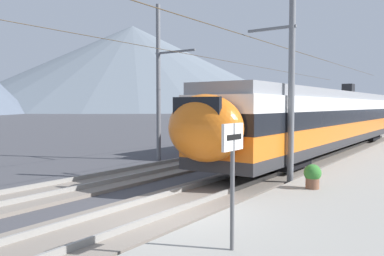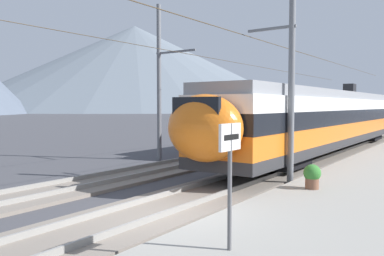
% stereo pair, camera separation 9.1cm
% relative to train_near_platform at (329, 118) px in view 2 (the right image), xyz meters
% --- Properties ---
extents(ground_plane, '(400.00, 400.00, 0.00)m').
position_rel_train_near_platform_xyz_m(ground_plane, '(-16.82, -0.88, -2.23)').
color(ground_plane, '#424247').
extents(track_near, '(120.00, 3.00, 0.28)m').
position_rel_train_near_platform_xyz_m(track_near, '(-16.82, -0.00, -2.16)').
color(track_near, slate).
rests_on(track_near, ground).
extents(track_far, '(120.00, 3.00, 0.28)m').
position_rel_train_near_platform_xyz_m(track_far, '(-16.82, 4.52, -2.16)').
color(track_far, slate).
rests_on(track_far, ground).
extents(train_near_platform, '(29.26, 3.02, 4.27)m').
position_rel_train_near_platform_xyz_m(train_near_platform, '(0.00, 0.00, 0.00)').
color(train_near_platform, '#2D2D30').
rests_on(train_near_platform, track_near).
extents(train_far_track, '(25.19, 2.93, 4.27)m').
position_rel_train_near_platform_xyz_m(train_far_track, '(5.29, 4.52, -0.01)').
color(train_far_track, '#2D2D30').
rests_on(train_far_track, track_far).
extents(catenary_mast_mid, '(48.66, 1.96, 8.39)m').
position_rel_train_near_platform_xyz_m(catenary_mast_mid, '(-10.52, -1.54, 2.11)').
color(catenary_mast_mid, slate).
rests_on(catenary_mast_mid, ground).
extents(catenary_mast_far_side, '(48.66, 2.58, 8.47)m').
position_rel_train_near_platform_xyz_m(catenary_mast_far_side, '(-8.15, 6.63, 2.15)').
color(catenary_mast_far_side, slate).
rests_on(catenary_mast_far_side, ground).
extents(platform_sign, '(0.70, 0.08, 2.36)m').
position_rel_train_near_platform_xyz_m(platform_sign, '(-18.36, -3.57, -0.17)').
color(platform_sign, '#59595B').
rests_on(platform_sign, platform_slab).
extents(potted_plant_platform_edge, '(0.56, 0.56, 0.80)m').
position_rel_train_near_platform_xyz_m(potted_plant_platform_edge, '(-12.14, -3.03, -1.45)').
color(potted_plant_platform_edge, brown).
rests_on(potted_plant_platform_edge, platform_slab).
extents(mountain_right_ridge, '(207.33, 207.33, 50.92)m').
position_rel_train_near_platform_xyz_m(mountain_right_ridge, '(150.58, 160.71, 23.23)').
color(mountain_right_ridge, slate).
rests_on(mountain_right_ridge, ground).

